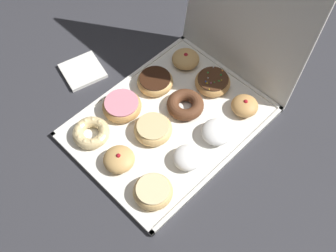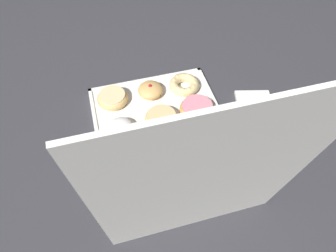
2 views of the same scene
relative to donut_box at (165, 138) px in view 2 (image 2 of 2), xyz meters
name	(u,v)px [view 2 (image 2 of 2)]	position (x,y,z in m)	size (l,w,h in m)	color
ground_plane	(165,139)	(0.00, 0.00, -0.01)	(3.00, 3.00, 0.00)	#333338
donut_box	(165,138)	(0.00, 0.00, 0.00)	(0.44, 0.57, 0.01)	white
box_lid_open	(208,187)	(0.00, 0.33, 0.28)	(0.44, 0.58, 0.01)	white
cruller_donut_0	(184,85)	(-0.13, -0.20, 0.02)	(0.11, 0.11, 0.03)	#EACC8C
jelly_filled_donut_1	(152,90)	(0.00, -0.20, 0.03)	(0.09, 0.09, 0.05)	tan
glazed_ring_donut_2	(113,98)	(0.14, -0.20, 0.02)	(0.11, 0.11, 0.04)	#E5B770
pink_frosted_donut_3	(197,109)	(-0.13, -0.07, 0.03)	(0.12, 0.12, 0.04)	tan
glazed_ring_donut_4	(162,119)	(-0.01, -0.06, 0.03)	(0.11, 0.11, 0.04)	#E5B770
powdered_filled_donut_5	(121,128)	(0.13, -0.06, 0.03)	(0.08, 0.08, 0.04)	white
chocolate_frosted_donut_6	(211,142)	(-0.13, 0.07, 0.02)	(0.12, 0.12, 0.04)	tan
chocolate_cake_ring_donut_7	(170,152)	(0.00, 0.07, 0.02)	(0.12, 0.12, 0.04)	#59331E
powdered_filled_donut_8	(127,158)	(0.13, 0.06, 0.03)	(0.09, 0.09, 0.05)	white
jelly_filled_donut_9	(225,179)	(-0.13, 0.20, 0.03)	(0.09, 0.09, 0.05)	tan
sprinkle_donut_10	(182,187)	(0.00, 0.20, 0.02)	(0.11, 0.11, 0.04)	tan
jelly_filled_donut_11	(137,198)	(0.13, 0.19, 0.03)	(0.08, 0.08, 0.05)	tan
napkin_stack	(255,104)	(-0.35, -0.06, 0.00)	(0.13, 0.13, 0.01)	white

